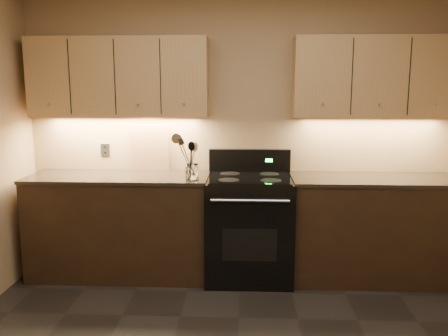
{
  "coord_description": "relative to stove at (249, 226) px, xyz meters",
  "views": [
    {
      "loc": [
        0.04,
        -2.44,
        1.74
      ],
      "look_at": [
        -0.14,
        1.45,
        1.05
      ],
      "focal_mm": 38.0,
      "sensor_mm": 36.0,
      "label": 1
    }
  ],
  "objects": [
    {
      "name": "wall_back",
      "position": [
        -0.08,
        0.32,
        0.82
      ],
      "size": [
        4.0,
        0.04,
        2.6
      ],
      "primitive_type": "cube",
      "color": "#987E59",
      "rests_on": "ground"
    },
    {
      "name": "counter_right",
      "position": [
        1.1,
        0.02,
        -0.01
      ],
      "size": [
        1.46,
        0.62,
        0.93
      ],
      "color": "black",
      "rests_on": "ground"
    },
    {
      "name": "stove",
      "position": [
        0.0,
        0.0,
        0.0
      ],
      "size": [
        0.76,
        0.68,
        1.14
      ],
      "color": "black",
      "rests_on": "ground"
    },
    {
      "name": "black_spoon",
      "position": [
        -0.52,
        -0.11,
        0.64
      ],
      "size": [
        0.09,
        0.18,
        0.34
      ],
      "primitive_type": null,
      "rotation": [
        0.36,
        0.1,
        -0.04
      ],
      "color": "black",
      "rests_on": "utensil_crock"
    },
    {
      "name": "wooden_spoon",
      "position": [
        -0.52,
        -0.14,
        0.62
      ],
      "size": [
        0.12,
        0.13,
        0.31
      ],
      "primitive_type": null,
      "rotation": [
        -0.16,
        0.23,
        0.26
      ],
      "color": "tan",
      "rests_on": "utensil_crock"
    },
    {
      "name": "steel_skimmer",
      "position": [
        -0.48,
        -0.14,
        0.66
      ],
      "size": [
        0.24,
        0.09,
        0.4
      ],
      "primitive_type": null,
      "rotation": [
        0.02,
        -0.41,
        -0.03
      ],
      "color": "silver",
      "rests_on": "utensil_crock"
    },
    {
      "name": "outlet_plate",
      "position": [
        -1.38,
        0.31,
        0.64
      ],
      "size": [
        0.08,
        0.01,
        0.12
      ],
      "primitive_type": "cube",
      "color": "#B2B5BA",
      "rests_on": "wall_back"
    },
    {
      "name": "upper_cab_right",
      "position": [
        1.1,
        0.17,
        1.32
      ],
      "size": [
        1.44,
        0.3,
        0.7
      ],
      "primitive_type": "cube",
      "color": "tan",
      "rests_on": "wall_back"
    },
    {
      "name": "upper_cab_left",
      "position": [
        -1.18,
        0.17,
        1.32
      ],
      "size": [
        1.6,
        0.3,
        0.7
      ],
      "primitive_type": "cube",
      "color": "tan",
      "rests_on": "wall_back"
    },
    {
      "name": "steel_spatula",
      "position": [
        -0.48,
        -0.11,
        0.65
      ],
      "size": [
        0.21,
        0.13,
        0.38
      ],
      "primitive_type": null,
      "rotation": [
        0.14,
        -0.32,
        -0.15
      ],
      "color": "silver",
      "rests_on": "utensil_crock"
    },
    {
      "name": "cutting_board",
      "position": [
        -0.94,
        0.29,
        0.67
      ],
      "size": [
        0.35,
        0.08,
        0.44
      ],
      "primitive_type": "cube",
      "rotation": [
        0.1,
        0.0,
        -0.06
      ],
      "color": "tan",
      "rests_on": "counter_left"
    },
    {
      "name": "utensil_crock",
      "position": [
        -0.5,
        -0.12,
        0.51
      ],
      "size": [
        0.14,
        0.14,
        0.14
      ],
      "color": "white",
      "rests_on": "counter_left"
    },
    {
      "name": "counter_left",
      "position": [
        -1.18,
        0.02,
        -0.01
      ],
      "size": [
        1.62,
        0.62,
        0.93
      ],
      "color": "black",
      "rests_on": "ground"
    }
  ]
}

